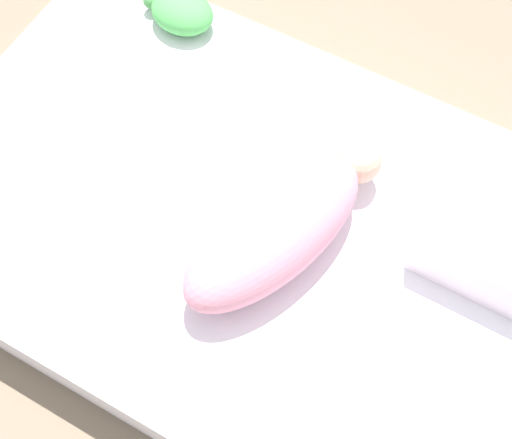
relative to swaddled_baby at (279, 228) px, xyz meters
The scene contains 4 objects.
ground_plane 0.28m from the swaddled_baby, 15.86° to the right, with size 12.00×12.00×0.00m, color #7A6B56.
bed_mattress 0.21m from the swaddled_baby, 15.86° to the right, with size 1.51×1.01×0.17m.
swaddled_baby is the anchor object (origin of this frame).
turtle_plush 0.69m from the swaddled_baby, 40.19° to the right, with size 0.20×0.13×0.09m.
Camera 1 is at (-0.40, 0.64, 1.60)m, focal length 50.00 mm.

